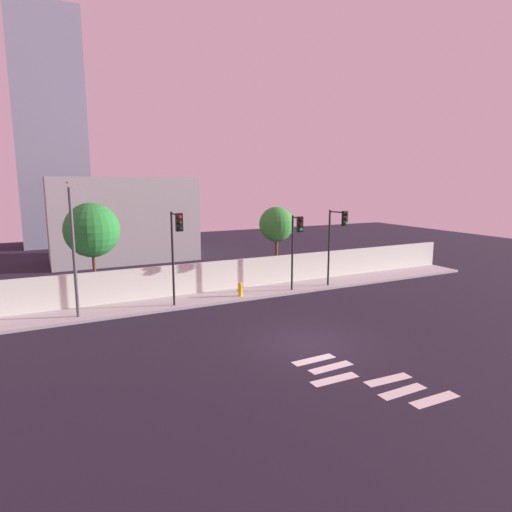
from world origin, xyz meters
The scene contains 13 objects.
ground_plane centered at (0.00, 0.00, 0.00)m, with size 80.00×80.00×0.00m, color black.
sidewalk centered at (0.00, 8.20, 0.07)m, with size 36.00×2.40×0.15m, color #AFAFAF.
perimeter_wall centered at (0.00, 9.49, 1.05)m, with size 36.00×0.18×1.80m, color silver.
crosswalk_marking centered at (-0.12, -3.67, 0.00)m, with size 3.73×4.72×0.01m.
traffic_light_left centered at (-3.53, 6.90, 3.79)m, with size 0.35×1.49×5.00m.
traffic_light_center centered at (6.60, 6.86, 3.65)m, with size 0.41×1.53×4.79m.
traffic_light_right centered at (3.77, 7.04, 3.46)m, with size 0.36×1.18×4.55m.
street_lamp_curbside centered at (-8.35, 7.42, 4.08)m, with size 0.62×2.31×6.54m.
fire_hydrant centered at (0.40, 7.66, 0.58)m, with size 0.44×0.26×0.80m.
roadside_tree_leftmost centered at (-7.16, 10.40, 4.08)m, with size 2.96×2.96×5.57m.
roadside_tree_midleft centered at (4.33, 10.40, 3.87)m, with size 2.30×2.30×5.05m.
low_building_distant centered at (-3.23, 23.49, 3.52)m, with size 11.68×6.00×7.03m, color #9F9F9F.
tower_on_skyline centered at (-7.80, 35.49, 11.64)m, with size 6.59×5.00×23.28m, color gray.
Camera 1 is at (-9.81, -14.50, 6.73)m, focal length 30.53 mm.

